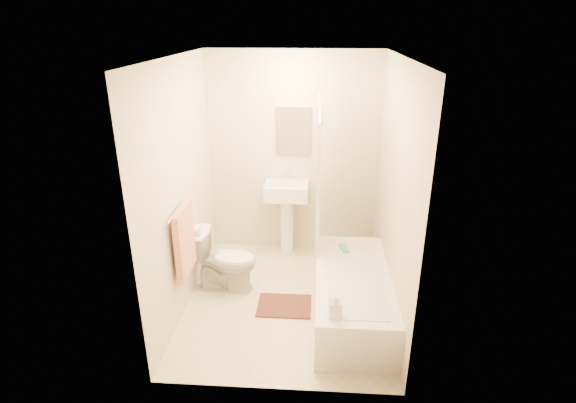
# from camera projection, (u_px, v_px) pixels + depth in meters

# --- Properties ---
(floor) EXTENTS (2.40, 2.40, 0.00)m
(floor) POSITION_uv_depth(u_px,v_px,m) (286.00, 300.00, 4.63)
(floor) COLOR beige
(floor) RESTS_ON ground
(ceiling) EXTENTS (2.40, 2.40, 0.00)m
(ceiling) POSITION_uv_depth(u_px,v_px,m) (286.00, 57.00, 3.73)
(ceiling) COLOR white
(ceiling) RESTS_ON ground
(wall_back) EXTENTS (2.00, 0.02, 2.40)m
(wall_back) POSITION_uv_depth(u_px,v_px,m) (293.00, 156.00, 5.29)
(wall_back) COLOR beige
(wall_back) RESTS_ON ground
(wall_left) EXTENTS (0.02, 2.40, 2.40)m
(wall_left) POSITION_uv_depth(u_px,v_px,m) (181.00, 189.00, 4.24)
(wall_left) COLOR beige
(wall_left) RESTS_ON ground
(wall_right) EXTENTS (0.02, 2.40, 2.40)m
(wall_right) POSITION_uv_depth(u_px,v_px,m) (395.00, 194.00, 4.12)
(wall_right) COLOR beige
(wall_right) RESTS_ON ground
(mirror) EXTENTS (0.40, 0.03, 0.55)m
(mirror) POSITION_uv_depth(u_px,v_px,m) (293.00, 131.00, 5.16)
(mirror) COLOR white
(mirror) RESTS_ON wall_back
(curtain_rod) EXTENTS (0.03, 1.70, 0.03)m
(curtain_rod) POSITION_uv_depth(u_px,v_px,m) (321.00, 104.00, 3.95)
(curtain_rod) COLOR silver
(curtain_rod) RESTS_ON wall_back
(shower_curtain) EXTENTS (0.04, 0.80, 1.55)m
(shower_curtain) POSITION_uv_depth(u_px,v_px,m) (319.00, 173.00, 4.62)
(shower_curtain) COLOR silver
(shower_curtain) RESTS_ON curtain_rod
(towel_bar) EXTENTS (0.02, 0.60, 0.02)m
(towel_bar) POSITION_uv_depth(u_px,v_px,m) (178.00, 209.00, 4.05)
(towel_bar) COLOR silver
(towel_bar) RESTS_ON wall_left
(towel) EXTENTS (0.06, 0.45, 0.66)m
(towel) POSITION_uv_depth(u_px,v_px,m) (185.00, 241.00, 4.16)
(towel) COLOR #CC7266
(towel) RESTS_ON towel_bar
(toilet_paper) EXTENTS (0.11, 0.12, 0.12)m
(toilet_paper) POSITION_uv_depth(u_px,v_px,m) (196.00, 231.00, 4.54)
(toilet_paper) COLOR white
(toilet_paper) RESTS_ON wall_left
(toilet) EXTENTS (0.70, 0.42, 0.66)m
(toilet) POSITION_uv_depth(u_px,v_px,m) (225.00, 260.00, 4.73)
(toilet) COLOR white
(toilet) RESTS_ON floor
(sink) EXTENTS (0.51, 0.41, 0.99)m
(sink) POSITION_uv_depth(u_px,v_px,m) (287.00, 215.00, 5.43)
(sink) COLOR white
(sink) RESTS_ON floor
(bathtub) EXTENTS (0.70, 1.60, 0.45)m
(bathtub) POSITION_uv_depth(u_px,v_px,m) (352.00, 295.00, 4.32)
(bathtub) COLOR white
(bathtub) RESTS_ON floor
(bath_mat) EXTENTS (0.54, 0.41, 0.02)m
(bath_mat) POSITION_uv_depth(u_px,v_px,m) (284.00, 306.00, 4.53)
(bath_mat) COLOR #53271C
(bath_mat) RESTS_ON floor
(soap_bottle) EXTENTS (0.10, 0.10, 0.21)m
(soap_bottle) POSITION_uv_depth(u_px,v_px,m) (335.00, 306.00, 3.61)
(soap_bottle) COLOR white
(soap_bottle) RESTS_ON bathtub
(scrub_brush) EXTENTS (0.10, 0.19, 0.04)m
(scrub_brush) POSITION_uv_depth(u_px,v_px,m) (344.00, 249.00, 4.68)
(scrub_brush) COLOR #48BE84
(scrub_brush) RESTS_ON bathtub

